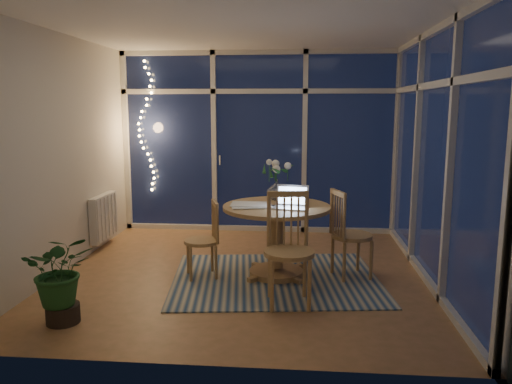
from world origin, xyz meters
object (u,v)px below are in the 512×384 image
Objects in this scene: flower_vase at (277,190)px; potted_plant at (61,280)px; dining_table at (276,241)px; chair_front at (289,250)px; laptop at (290,197)px; chair_left at (201,239)px; chair_right at (352,234)px.

flower_vase is 2.47m from potted_plant.
flower_vase is 0.28× the size of potted_plant.
potted_plant is at bearing -135.60° from flower_vase.
chair_front reaches higher than dining_table.
dining_table is 3.37× the size of laptop.
chair_left is at bearing -172.09° from dining_table.
chair_front is 1.98m from potted_plant.
chair_front is at bearing -78.95° from dining_table.
chair_front is at bearing 121.99° from chair_right.
dining_table is at bearing 146.24° from laptop.
chair_right is (1.60, 0.14, 0.06)m from chair_left.
chair_left is 0.80× the size of chair_front.
potted_plant is at bearing -170.35° from chair_front.
dining_table is 1.18× the size of chair_right.
potted_plant is at bearing 98.70° from chair_right.
chair_right is at bearing 24.27° from laptop.
flower_vase is at bearing 91.97° from chair_front.
chair_front is 3.11× the size of laptop.
chair_right is at bearing 44.99° from chair_front.
dining_table is 2.20m from potted_plant.
chair_left is at bearing -149.40° from flower_vase.
potted_plant is at bearing -142.43° from dining_table.
flower_vase reaches higher than chair_left.
laptop is (0.94, -0.03, 0.48)m from chair_left.
chair_left is 1.17m from chair_front.
chair_left is at bearing 52.32° from potted_plant.
flower_vase is at bearing 92.95° from dining_table.
dining_table is 0.80m from chair_left.
chair_left is 1.60m from chair_right.
potted_plant is at bearing -56.50° from chair_left.
chair_right is (0.80, 0.03, 0.09)m from dining_table.
chair_right is 4.61× the size of flower_vase.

